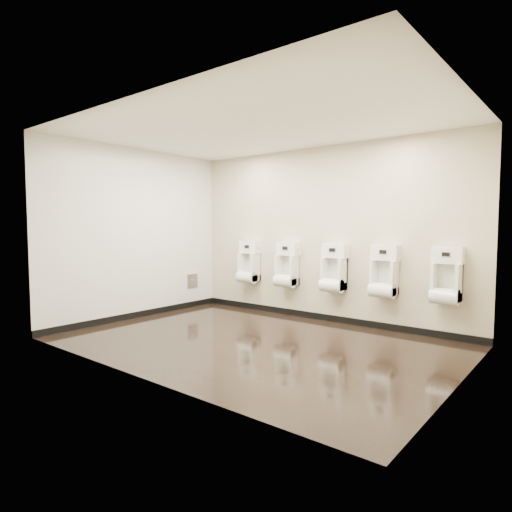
{
  "coord_description": "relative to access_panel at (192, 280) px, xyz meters",
  "views": [
    {
      "loc": [
        3.49,
        -4.31,
        1.53
      ],
      "look_at": [
        -0.41,
        0.55,
        1.09
      ],
      "focal_mm": 30.0,
      "sensor_mm": 36.0,
      "label": 1
    }
  ],
  "objects": [
    {
      "name": "access_panel",
      "position": [
        0.0,
        0.0,
        0.0
      ],
      "size": [
        0.04,
        0.25,
        0.25
      ],
      "color": "#9E9EA3",
      "rests_on": "left_wall"
    },
    {
      "name": "urinal_4",
      "position": [
        4.43,
        0.42,
        0.32
      ],
      "size": [
        0.4,
        0.3,
        0.75
      ],
      "color": "white",
      "rests_on": "back_wall"
    },
    {
      "name": "ceiling",
      "position": [
        2.48,
        -1.2,
        2.3
      ],
      "size": [
        5.0,
        3.5,
        0.0
      ],
      "primitive_type": "cube",
      "color": "white"
    },
    {
      "name": "left_wall",
      "position": [
        -0.02,
        -1.2,
        0.9
      ],
      "size": [
        0.02,
        3.5,
        2.8
      ],
      "primitive_type": "cube",
      "color": "beige",
      "rests_on": "ground"
    },
    {
      "name": "urinal_3",
      "position": [
        3.58,
        0.42,
        0.32
      ],
      "size": [
        0.4,
        0.3,
        0.75
      ],
      "color": "white",
      "rests_on": "back_wall"
    },
    {
      "name": "skirting_back",
      "position": [
        2.48,
        0.54,
        -0.45
      ],
      "size": [
        5.0,
        0.02,
        0.1
      ],
      "primitive_type": "cube",
      "color": "black",
      "rests_on": "ground"
    },
    {
      "name": "ground",
      "position": [
        2.48,
        -1.2,
        -0.5
      ],
      "size": [
        5.0,
        3.5,
        0.0
      ],
      "primitive_type": "cube",
      "color": "black",
      "rests_on": "ground"
    },
    {
      "name": "urinal_2",
      "position": [
        2.77,
        0.42,
        0.32
      ],
      "size": [
        0.4,
        0.3,
        0.75
      ],
      "color": "white",
      "rests_on": "back_wall"
    },
    {
      "name": "back_wall",
      "position": [
        2.48,
        0.55,
        0.9
      ],
      "size": [
        5.0,
        0.02,
        2.8
      ],
      "primitive_type": "cube",
      "color": "beige",
      "rests_on": "ground"
    },
    {
      "name": "urinal_0",
      "position": [
        1.05,
        0.42,
        0.32
      ],
      "size": [
        0.4,
        0.3,
        0.75
      ],
      "color": "white",
      "rests_on": "back_wall"
    },
    {
      "name": "right_wall",
      "position": [
        4.98,
        -1.2,
        0.9
      ],
      "size": [
        0.02,
        3.5,
        2.8
      ],
      "primitive_type": "cube",
      "color": "beige",
      "rests_on": "ground"
    },
    {
      "name": "front_wall",
      "position": [
        2.48,
        -2.95,
        0.9
      ],
      "size": [
        5.0,
        0.02,
        2.8
      ],
      "primitive_type": "cube",
      "color": "beige",
      "rests_on": "ground"
    },
    {
      "name": "tile_overlay_left",
      "position": [
        -0.01,
        -1.2,
        0.9
      ],
      "size": [
        0.01,
        3.5,
        2.8
      ],
      "primitive_type": "cube",
      "color": "white",
      "rests_on": "ground"
    },
    {
      "name": "urinal_1",
      "position": [
        1.88,
        0.42,
        0.32
      ],
      "size": [
        0.4,
        0.3,
        0.75
      ],
      "color": "white",
      "rests_on": "back_wall"
    },
    {
      "name": "skirting_left",
      "position": [
        -0.01,
        -1.2,
        -0.45
      ],
      "size": [
        0.02,
        3.5,
        0.1
      ],
      "primitive_type": "cube",
      "color": "black",
      "rests_on": "ground"
    }
  ]
}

